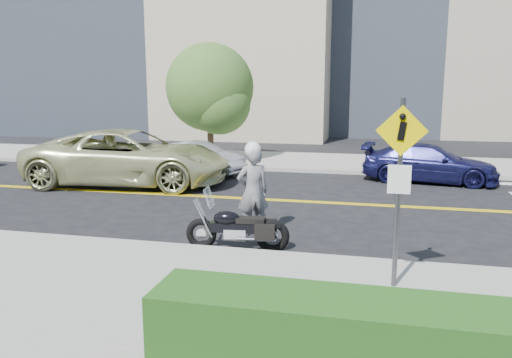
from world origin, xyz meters
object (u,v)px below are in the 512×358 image
at_px(motorcycle, 238,219).
at_px(suv, 129,157).
at_px(motorcyclist, 253,189).
at_px(parked_car_silver, 198,158).
at_px(parked_car_blue, 429,163).
at_px(pedestrian_sign, 399,175).

relative_size(motorcycle, suv, 0.30).
bearing_deg(motorcyclist, parked_car_silver, -91.20).
bearing_deg(motorcycle, parked_car_blue, 55.93).
bearing_deg(motorcycle, pedestrian_sign, -35.17).
relative_size(pedestrian_sign, parked_car_blue, 0.65).
height_order(pedestrian_sign, suv, pedestrian_sign).
relative_size(pedestrian_sign, motorcycle, 1.44).
distance_m(parked_car_silver, parked_car_blue, 8.51).
distance_m(pedestrian_sign, parked_car_blue, 10.62).
distance_m(motorcyclist, suv, 7.33).
relative_size(motorcycle, parked_car_silver, 0.56).
xyz_separation_m(pedestrian_sign, motorcycle, (-3.07, 1.71, -1.33)).
height_order(suv, parked_car_silver, suv).
bearing_deg(suv, parked_car_silver, -36.87).
distance_m(pedestrian_sign, suv, 11.41).
xyz_separation_m(pedestrian_sign, parked_car_blue, (1.58, 10.42, -1.29)).
height_order(motorcyclist, parked_car_silver, motorcyclist).
height_order(motorcycle, suv, suv).
height_order(motorcyclist, motorcycle, motorcyclist).
xyz_separation_m(motorcyclist, parked_car_silver, (-3.95, 7.42, -0.45)).
xyz_separation_m(motorcycle, suv, (-5.41, 5.85, 0.32)).
bearing_deg(parked_car_silver, suv, 165.31).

